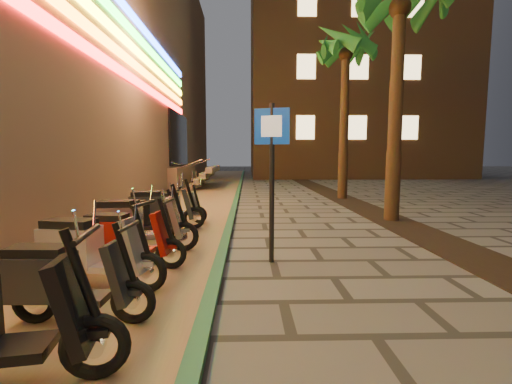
{
  "coord_description": "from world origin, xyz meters",
  "views": [
    {
      "loc": [
        -0.44,
        -2.37,
        1.79
      ],
      "look_at": [
        -0.3,
        3.27,
        1.2
      ],
      "focal_mm": 24.0,
      "sensor_mm": 36.0,
      "label": 1
    }
  ],
  "objects_px": {
    "scooter_11": "(175,206)",
    "scooter_6": "(89,250)",
    "pedestrian_sign": "(272,161)",
    "scooter_8": "(135,223)",
    "scooter_9": "(142,218)",
    "scooter_10": "(158,208)",
    "scooter_7": "(123,238)",
    "scooter_5": "(63,280)"
  },
  "relations": [
    {
      "from": "scooter_5",
      "to": "scooter_6",
      "type": "distance_m",
      "value": 1.0
    },
    {
      "from": "pedestrian_sign",
      "to": "scooter_11",
      "type": "bearing_deg",
      "value": 140.09
    },
    {
      "from": "scooter_6",
      "to": "scooter_5",
      "type": "bearing_deg",
      "value": -70.03
    },
    {
      "from": "scooter_7",
      "to": "scooter_9",
      "type": "height_order",
      "value": "scooter_7"
    },
    {
      "from": "scooter_5",
      "to": "scooter_6",
      "type": "relative_size",
      "value": 0.89
    },
    {
      "from": "scooter_10",
      "to": "scooter_11",
      "type": "distance_m",
      "value": 1.1
    },
    {
      "from": "scooter_7",
      "to": "scooter_11",
      "type": "height_order",
      "value": "scooter_7"
    },
    {
      "from": "scooter_9",
      "to": "scooter_11",
      "type": "bearing_deg",
      "value": 89.67
    },
    {
      "from": "scooter_9",
      "to": "scooter_11",
      "type": "height_order",
      "value": "scooter_9"
    },
    {
      "from": "scooter_7",
      "to": "scooter_5",
      "type": "bearing_deg",
      "value": -84.98
    },
    {
      "from": "scooter_5",
      "to": "scooter_11",
      "type": "xyz_separation_m",
      "value": [
        -0.02,
        5.72,
        -0.03
      ]
    },
    {
      "from": "scooter_9",
      "to": "scooter_10",
      "type": "relative_size",
      "value": 0.88
    },
    {
      "from": "scooter_11",
      "to": "scooter_6",
      "type": "bearing_deg",
      "value": -77.0
    },
    {
      "from": "scooter_7",
      "to": "scooter_10",
      "type": "bearing_deg",
      "value": 97.75
    },
    {
      "from": "scooter_8",
      "to": "scooter_9",
      "type": "bearing_deg",
      "value": 93.91
    },
    {
      "from": "scooter_8",
      "to": "scooter_11",
      "type": "relative_size",
      "value": 1.25
    },
    {
      "from": "pedestrian_sign",
      "to": "scooter_8",
      "type": "xyz_separation_m",
      "value": [
        -2.47,
        0.61,
        -1.16
      ]
    },
    {
      "from": "pedestrian_sign",
      "to": "scooter_5",
      "type": "relative_size",
      "value": 1.69
    },
    {
      "from": "scooter_9",
      "to": "scooter_10",
      "type": "bearing_deg",
      "value": 90.77
    },
    {
      "from": "scooter_7",
      "to": "scooter_11",
      "type": "relative_size",
      "value": 1.1
    },
    {
      "from": "scooter_6",
      "to": "scooter_9",
      "type": "height_order",
      "value": "scooter_6"
    },
    {
      "from": "scooter_8",
      "to": "scooter_11",
      "type": "bearing_deg",
      "value": 81.95
    },
    {
      "from": "scooter_6",
      "to": "scooter_9",
      "type": "bearing_deg",
      "value": 102.62
    },
    {
      "from": "scooter_6",
      "to": "scooter_9",
      "type": "distance_m",
      "value": 2.76
    },
    {
      "from": "scooter_5",
      "to": "scooter_7",
      "type": "bearing_deg",
      "value": 92.39
    },
    {
      "from": "scooter_5",
      "to": "scooter_10",
      "type": "distance_m",
      "value": 4.65
    },
    {
      "from": "pedestrian_sign",
      "to": "scooter_7",
      "type": "distance_m",
      "value": 2.69
    },
    {
      "from": "pedestrian_sign",
      "to": "scooter_10",
      "type": "bearing_deg",
      "value": 151.82
    },
    {
      "from": "scooter_9",
      "to": "scooter_10",
      "type": "xyz_separation_m",
      "value": [
        0.11,
        0.9,
        0.06
      ]
    },
    {
      "from": "scooter_8",
      "to": "scooter_10",
      "type": "height_order",
      "value": "scooter_8"
    },
    {
      "from": "pedestrian_sign",
      "to": "scooter_10",
      "type": "height_order",
      "value": "pedestrian_sign"
    },
    {
      "from": "scooter_6",
      "to": "scooter_8",
      "type": "height_order",
      "value": "scooter_8"
    },
    {
      "from": "pedestrian_sign",
      "to": "scooter_6",
      "type": "distance_m",
      "value": 3.01
    },
    {
      "from": "scooter_5",
      "to": "scooter_11",
      "type": "relative_size",
      "value": 1.06
    },
    {
      "from": "pedestrian_sign",
      "to": "scooter_8",
      "type": "bearing_deg",
      "value": -177.07
    },
    {
      "from": "scooter_6",
      "to": "scooter_11",
      "type": "bearing_deg",
      "value": 98.22
    },
    {
      "from": "scooter_7",
      "to": "scooter_6",
      "type": "bearing_deg",
      "value": -95.73
    },
    {
      "from": "scooter_7",
      "to": "scooter_8",
      "type": "xyz_separation_m",
      "value": [
        -0.08,
        0.87,
        0.06
      ]
    },
    {
      "from": "scooter_6",
      "to": "scooter_10",
      "type": "height_order",
      "value": "scooter_10"
    },
    {
      "from": "pedestrian_sign",
      "to": "scooter_8",
      "type": "relative_size",
      "value": 1.44
    },
    {
      "from": "scooter_5",
      "to": "scooter_9",
      "type": "bearing_deg",
      "value": 96.24
    },
    {
      "from": "scooter_10",
      "to": "scooter_11",
      "type": "height_order",
      "value": "scooter_10"
    }
  ]
}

